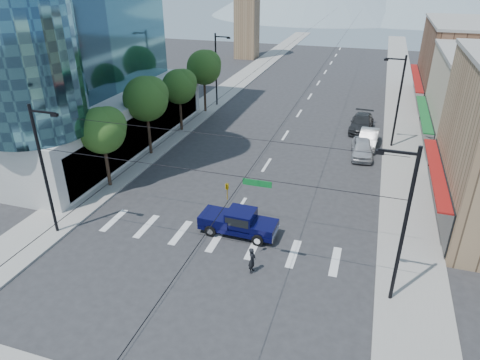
{
  "coord_description": "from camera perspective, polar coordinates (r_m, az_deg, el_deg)",
  "views": [
    {
      "loc": [
        8.47,
        -20.48,
        16.27
      ],
      "look_at": [
        0.44,
        4.67,
        3.0
      ],
      "focal_mm": 32.0,
      "sensor_mm": 36.0,
      "label": 1
    }
  ],
  "objects": [
    {
      "name": "lamp_pole_ne",
      "position": [
        44.02,
        20.28,
        10.14
      ],
      "size": [
        2.0,
        0.25,
        9.0
      ],
      "color": "black",
      "rests_on": "ground"
    },
    {
      "name": "parked_car_near",
      "position": [
        42.1,
        15.96,
        4.08
      ],
      "size": [
        2.32,
        4.95,
        1.64
      ],
      "primitive_type": "imported",
      "rotation": [
        0.0,
        0.0,
        0.08
      ],
      "color": "#B8B8BD",
      "rests_on": "ground"
    },
    {
      "name": "signal_rig",
      "position": [
        24.15,
        -4.65,
        -2.18
      ],
      "size": [
        21.8,
        0.2,
        9.0
      ],
      "color": "black",
      "rests_on": "ground"
    },
    {
      "name": "pedestrian",
      "position": [
        25.47,
        1.62,
        -10.66
      ],
      "size": [
        0.42,
        0.62,
        1.65
      ],
      "primitive_type": "imported",
      "rotation": [
        0.0,
        0.0,
        1.54
      ],
      "color": "black",
      "rests_on": "ground"
    },
    {
      "name": "lamp_pole_nw",
      "position": [
        55.17,
        -3.08,
        14.79
      ],
      "size": [
        2.0,
        0.25,
        9.0
      ],
      "color": "black",
      "rests_on": "ground"
    },
    {
      "name": "parked_car_far",
      "position": [
        49.03,
        15.91,
        7.3
      ],
      "size": [
        2.56,
        5.82,
        1.66
      ],
      "primitive_type": "imported",
      "rotation": [
        0.0,
        0.0,
        -0.04
      ],
      "color": "#27282A",
      "rests_on": "ground"
    },
    {
      "name": "ground",
      "position": [
        27.5,
        -3.89,
        -9.67
      ],
      "size": [
        160.0,
        160.0,
        0.0
      ],
      "primitive_type": "plane",
      "color": "#28282B",
      "rests_on": "ground"
    },
    {
      "name": "tree_midfar",
      "position": [
        46.43,
        -7.94,
        12.38
      ],
      "size": [
        3.65,
        3.64,
        6.71
      ],
      "color": "black",
      "rests_on": "ground"
    },
    {
      "name": "shop_far",
      "position": [
        62.6,
        28.82,
        13.14
      ],
      "size": [
        12.0,
        18.0,
        10.0
      ],
      "primitive_type": "cube",
      "color": "brown",
      "rests_on": "ground"
    },
    {
      "name": "tree_midnear",
      "position": [
        40.29,
        -12.24,
        10.72
      ],
      "size": [
        4.09,
        4.09,
        7.52
      ],
      "color": "black",
      "rests_on": "ground"
    },
    {
      "name": "tree_far",
      "position": [
        52.53,
        -4.67,
        14.87
      ],
      "size": [
        4.09,
        4.09,
        7.52
      ],
      "color": "black",
      "rests_on": "ground"
    },
    {
      "name": "tree_near",
      "position": [
        34.87,
        -17.69,
        6.53
      ],
      "size": [
        3.65,
        3.64,
        6.71
      ],
      "color": "black",
      "rests_on": "ground"
    },
    {
      "name": "sidewalk_right",
      "position": [
        62.71,
        20.64,
        10.03
      ],
      "size": [
        4.0,
        120.0,
        0.15
      ],
      "primitive_type": "cube",
      "color": "gray",
      "rests_on": "ground"
    },
    {
      "name": "parked_car_mid",
      "position": [
        44.8,
        16.76,
        5.34
      ],
      "size": [
        2.0,
        5.04,
        1.63
      ],
      "primitive_type": "imported",
      "rotation": [
        0.0,
        0.0,
        -0.05
      ],
      "color": "silver",
      "rests_on": "ground"
    },
    {
      "name": "pickup_truck",
      "position": [
        28.75,
        -0.26,
        -5.55
      ],
      "size": [
        5.36,
        2.2,
        1.8
      ],
      "rotation": [
        0.0,
        0.0,
        -0.03
      ],
      "color": "#070733",
      "rests_on": "ground"
    },
    {
      "name": "sidewalk_left",
      "position": [
        65.88,
        -0.97,
        12.45
      ],
      "size": [
        4.0,
        120.0,
        0.15
      ],
      "primitive_type": "cube",
      "color": "gray",
      "rests_on": "ground"
    }
  ]
}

